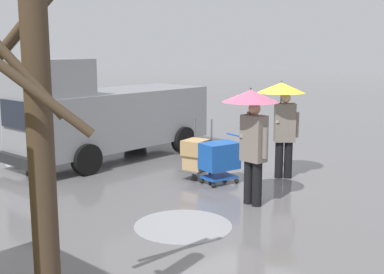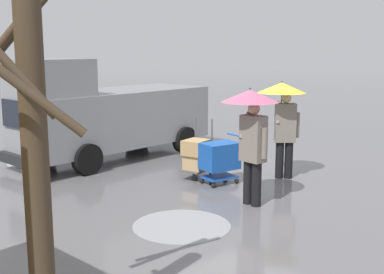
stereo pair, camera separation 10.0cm
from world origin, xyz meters
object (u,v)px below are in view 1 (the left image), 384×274
pedestrian_black_side (252,119)px  hand_dolly_boxes (196,155)px  pedestrian_pink_side (283,107)px  bare_tree_near (40,163)px  cargo_van_parked_right (106,114)px  shopping_cart_vendor (220,157)px

pedestrian_black_side → hand_dolly_boxes: bearing=-17.0°
pedestrian_pink_side → bare_tree_near: bare_tree_near is taller
pedestrian_pink_side → pedestrian_black_side: (-0.63, 1.97, 0.00)m
pedestrian_black_side → pedestrian_pink_side: bearing=-72.2°
cargo_van_parked_right → shopping_cart_vendor: bearing=-177.1°
shopping_cart_vendor → bare_tree_near: size_ratio=0.28×
shopping_cart_vendor → hand_dolly_boxes: 0.61m
pedestrian_pink_side → pedestrian_black_side: 2.06m
shopping_cart_vendor → hand_dolly_boxes: (0.60, 0.09, -0.02)m
pedestrian_black_side → shopping_cart_vendor: bearing=-27.1°
bare_tree_near → pedestrian_black_side: bearing=-74.9°
hand_dolly_boxes → pedestrian_pink_side: pedestrian_pink_side is taller
shopping_cart_vendor → pedestrian_black_side: 1.80m
pedestrian_black_side → bare_tree_near: (-1.33, 4.95, 0.25)m
cargo_van_parked_right → pedestrian_black_side: (-4.99, 0.49, 0.41)m
pedestrian_pink_side → pedestrian_black_side: bearing=107.8°
bare_tree_near → shopping_cart_vendor: bearing=-64.8°
pedestrian_pink_side → pedestrian_black_side: size_ratio=1.00×
shopping_cart_vendor → bare_tree_near: 6.35m
bare_tree_near → cargo_van_parked_right: bearing=-40.7°
hand_dolly_boxes → pedestrian_pink_side: size_ratio=0.61×
cargo_van_parked_right → bare_tree_near: bare_tree_near is taller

